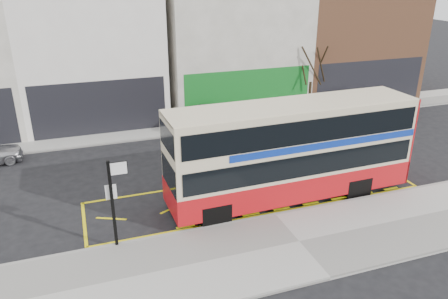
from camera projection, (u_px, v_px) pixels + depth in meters
name	position (u px, v px, depth m)	size (l,w,h in m)	color
ground	(271.00, 213.00, 17.19)	(120.00, 120.00, 0.00)	black
pavement	(299.00, 243.00, 15.16)	(40.00, 4.00, 0.15)	#A8A69F
kerb	(275.00, 216.00, 16.84)	(40.00, 0.15, 0.15)	gray
far_pavement	(195.00, 124.00, 26.76)	(50.00, 3.00, 0.15)	#A8A69F
road_markings	(255.00, 194.00, 18.59)	(14.00, 3.40, 0.01)	yellow
terrace_left	(89.00, 32.00, 26.57)	(8.00, 8.01, 11.80)	white
terrace_green_shop	(228.00, 30.00, 29.40)	(9.00, 8.01, 11.30)	silver
terrace_right	(342.00, 32.00, 32.31)	(9.00, 8.01, 10.30)	#9E613F
double_decker_bus	(292.00, 150.00, 17.57)	(10.23, 2.57, 4.07)	beige
bus_stop_post	(114.00, 195.00, 14.28)	(0.78, 0.13, 3.13)	black
car_grey	(213.00, 120.00, 25.54)	(1.55, 4.45, 1.46)	#454A4E
car_white	(358.00, 104.00, 28.55)	(2.05, 5.04, 1.46)	silver
street_tree_right	(312.00, 54.00, 27.74)	(2.64, 2.64, 5.70)	#2F2215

